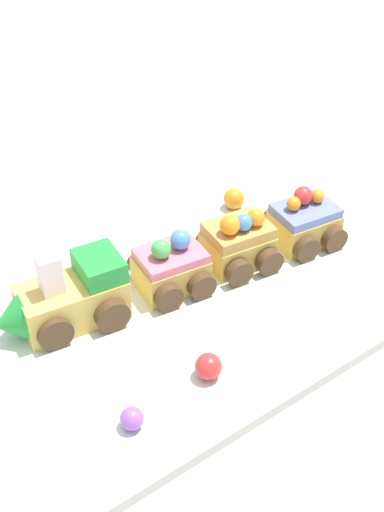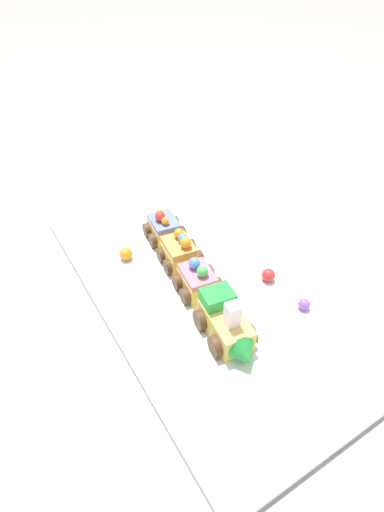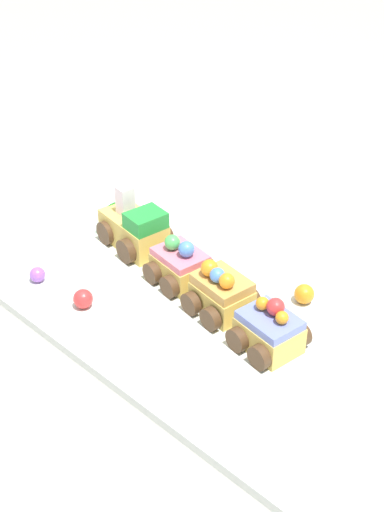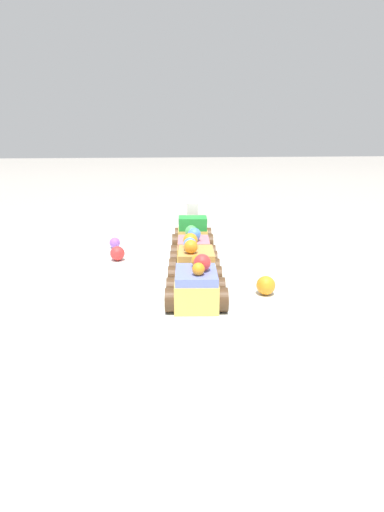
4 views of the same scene
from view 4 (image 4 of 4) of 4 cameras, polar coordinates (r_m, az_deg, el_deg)
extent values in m
plane|color=gray|center=(0.64, -0.50, -2.53)|extent=(10.00, 10.00, 0.00)
cube|color=silver|center=(0.64, -0.50, -2.02)|extent=(0.66, 0.35, 0.01)
cube|color=#E0BC56|center=(0.74, 0.06, 2.71)|extent=(0.11, 0.06, 0.04)
cube|color=green|center=(0.70, 0.10, 4.71)|extent=(0.05, 0.05, 0.02)
cone|color=green|center=(0.80, -0.01, 3.83)|extent=(0.03, 0.05, 0.05)
cube|color=white|center=(0.75, 0.04, 5.36)|extent=(0.02, 0.02, 0.02)
cube|color=white|center=(0.75, 0.04, 6.86)|extent=(0.02, 0.02, 0.02)
cylinder|color=#4C331E|center=(0.77, 2.34, 2.84)|extent=(0.03, 0.02, 0.03)
cylinder|color=#4C331E|center=(0.77, -2.29, 2.83)|extent=(0.03, 0.02, 0.03)
cylinder|color=#4C331E|center=(0.71, 2.58, 1.84)|extent=(0.03, 0.02, 0.03)
cylinder|color=#4C331E|center=(0.71, -2.40, 1.83)|extent=(0.03, 0.02, 0.03)
cube|color=#E0BC56|center=(0.64, 0.21, 0.14)|extent=(0.07, 0.06, 0.03)
cube|color=#E57084|center=(0.63, 0.22, 2.02)|extent=(0.07, 0.06, 0.01)
sphere|color=#4C84E0|center=(0.62, 0.33, 3.10)|extent=(0.02, 0.02, 0.02)
sphere|color=#4CBC56|center=(0.64, -0.11, 3.53)|extent=(0.02, 0.02, 0.02)
cylinder|color=#4C331E|center=(0.66, 2.88, 0.37)|extent=(0.03, 0.01, 0.03)
cylinder|color=#4C331E|center=(0.66, -2.52, 0.35)|extent=(0.03, 0.01, 0.03)
cylinder|color=#4C331E|center=(0.62, 3.10, -0.54)|extent=(0.03, 0.01, 0.03)
cylinder|color=#4C331E|center=(0.62, -2.61, -0.56)|extent=(0.03, 0.01, 0.03)
cube|color=#E0BC56|center=(0.56, 0.37, -2.09)|extent=(0.07, 0.06, 0.03)
cube|color=#CC9347|center=(0.56, 0.37, 0.18)|extent=(0.07, 0.06, 0.01)
sphere|color=orange|center=(0.54, -0.16, 1.35)|extent=(0.02, 0.02, 0.02)
sphere|color=#4C84E0|center=(0.55, -0.30, 1.73)|extent=(0.02, 0.02, 0.02)
sphere|color=orange|center=(0.57, -0.23, 2.25)|extent=(0.02, 0.02, 0.02)
cylinder|color=#4C331E|center=(0.58, 3.39, -1.75)|extent=(0.03, 0.01, 0.03)
cylinder|color=#4C331E|center=(0.58, -2.74, -1.78)|extent=(0.03, 0.01, 0.03)
cylinder|color=#4C331E|center=(0.55, 3.67, -2.93)|extent=(0.03, 0.01, 0.03)
cylinder|color=#4C331E|center=(0.55, -2.86, -2.96)|extent=(0.03, 0.01, 0.03)
cube|color=#E0BC56|center=(0.48, 0.58, -5.18)|extent=(0.07, 0.06, 0.03)
cube|color=#6B7AC6|center=(0.48, 0.59, -2.72)|extent=(0.07, 0.06, 0.01)
sphere|color=orange|center=(0.46, 0.92, -1.87)|extent=(0.02, 0.02, 0.01)
sphere|color=red|center=(0.47, 1.47, -0.95)|extent=(0.02, 0.02, 0.02)
sphere|color=orange|center=(0.49, 0.81, -0.70)|extent=(0.02, 0.02, 0.02)
cylinder|color=#4C331E|center=(0.50, 4.08, -4.66)|extent=(0.03, 0.01, 0.03)
cylinder|color=#4C331E|center=(0.50, -3.03, -4.70)|extent=(0.03, 0.01, 0.03)
cylinder|color=#4C331E|center=(0.47, 4.46, -6.24)|extent=(0.03, 0.01, 0.03)
cylinder|color=#4C331E|center=(0.47, -3.19, -6.30)|extent=(0.03, 0.01, 0.03)
sphere|color=#9956C6|center=(0.76, -10.98, 1.88)|extent=(0.02, 0.02, 0.02)
sphere|color=orange|center=(0.53, 10.50, -4.15)|extent=(0.02, 0.02, 0.02)
sphere|color=red|center=(0.68, -10.61, 0.36)|extent=(0.02, 0.02, 0.02)
camera|label=1|loc=(1.03, -33.93, 29.28)|focal=50.00mm
camera|label=2|loc=(1.13, 12.12, 31.79)|focal=28.00mm
camera|label=3|loc=(0.55, -100.69, 37.25)|focal=50.00mm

